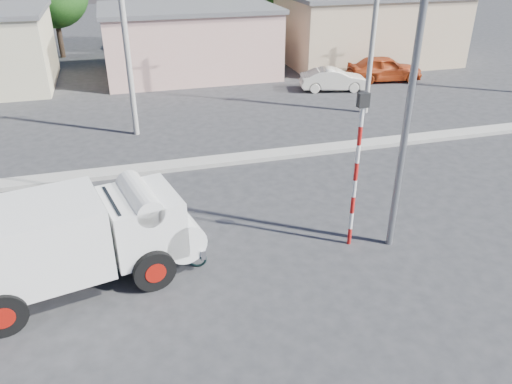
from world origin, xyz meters
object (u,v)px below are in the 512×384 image
object	(u,v)px
cyclist	(173,239)
truck	(77,238)
streetlight	(408,68)
car_red	(385,68)
car_cream	(333,79)
bicycle	(174,251)
traffic_pole	(357,159)

from	to	relation	value
cyclist	truck	bearing A→B (deg)	114.95
truck	cyclist	size ratio (longest dim) A/B	3.69
streetlight	car_red	bearing A→B (deg)	61.53
car_cream	streetlight	size ratio (longest dim) A/B	0.41
bicycle	traffic_pole	size ratio (longest dim) A/B	0.40
truck	streetlight	distance (m)	8.87
bicycle	traffic_pole	xyz separation A→B (m)	(4.88, -0.30, 2.13)
truck	cyclist	distance (m)	2.32
cyclist	car_red	bearing A→B (deg)	-21.89
truck	traffic_pole	distance (m)	7.25
car_cream	car_red	xyz separation A→B (m)	(3.71, 1.05, 0.13)
cyclist	car_red	world-z (taller)	cyclist
truck	traffic_pole	bearing A→B (deg)	-13.60
bicycle	cyclist	xyz separation A→B (m)	(0.00, 0.00, 0.37)
car_red	truck	bearing A→B (deg)	140.71
truck	bicycle	size ratio (longest dim) A/B	3.48
bicycle	car_cream	world-z (taller)	car_cream
streetlight	car_cream	bearing A→B (deg)	71.72
car_cream	car_red	distance (m)	3.86
streetlight	truck	bearing A→B (deg)	176.73
traffic_pole	bicycle	bearing A→B (deg)	176.50
streetlight	traffic_pole	bearing A→B (deg)	162.27
bicycle	cyclist	bearing A→B (deg)	0.00
car_cream	traffic_pole	size ratio (longest dim) A/B	0.84
car_red	car_cream	bearing A→B (deg)	113.81
cyclist	streetlight	world-z (taller)	streetlight
car_red	cyclist	bearing A→B (deg)	144.61
cyclist	car_red	size ratio (longest dim) A/B	0.38
truck	car_cream	bearing A→B (deg)	35.60
car_red	traffic_pole	world-z (taller)	traffic_pole
traffic_pole	streetlight	xyz separation A→B (m)	(0.94, -0.30, 2.37)
truck	cyclist	xyz separation A→B (m)	(2.26, 0.14, -0.50)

